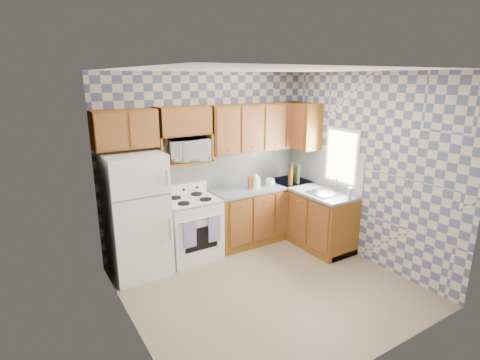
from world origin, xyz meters
name	(u,v)px	position (x,y,z in m)	size (l,w,h in m)	color
floor	(267,286)	(0.00, 0.00, 0.00)	(3.40, 3.40, 0.00)	#78694F
back_wall	(208,162)	(0.00, 1.60, 1.35)	(3.40, 0.02, 2.70)	#50587B
right_wall	(365,169)	(1.70, 0.00, 1.35)	(0.02, 3.20, 2.70)	#50587B
backsplash_back	(231,168)	(0.40, 1.59, 1.20)	(2.60, 0.01, 0.56)	white
backsplash_right	(324,168)	(1.69, 0.80, 1.20)	(0.01, 1.60, 0.56)	white
refrigerator	(136,215)	(-1.27, 1.25, 0.84)	(0.75, 0.70, 1.68)	white
stove_body	(192,229)	(-0.47, 1.28, 0.45)	(0.76, 0.65, 0.90)	white
cooktop	(190,200)	(-0.47, 1.28, 0.91)	(0.76, 0.65, 0.03)	silver
backguard	(183,189)	(-0.47, 1.55, 1.00)	(0.76, 0.08, 0.17)	white
dish_towel_left	(190,234)	(-0.65, 0.93, 0.54)	(0.18, 0.03, 0.39)	navy
dish_towel_right	(214,228)	(-0.27, 0.93, 0.54)	(0.18, 0.03, 0.39)	navy
base_cabinets_back	(262,213)	(0.82, 1.30, 0.44)	(1.75, 0.60, 0.88)	brown
base_cabinets_right	(308,215)	(1.40, 0.80, 0.44)	(0.60, 1.60, 0.88)	brown
countertop_back	(263,186)	(0.82, 1.30, 0.90)	(1.77, 0.63, 0.04)	slate
countertop_right	(310,189)	(1.40, 0.80, 0.90)	(0.63, 1.60, 0.04)	slate
upper_cabinets_back	(259,127)	(0.82, 1.44, 1.85)	(1.75, 0.33, 0.74)	brown
upper_cabinets_fridge	(125,129)	(-1.29, 1.44, 1.97)	(0.82, 0.33, 0.50)	brown
upper_cabinets_right	(300,125)	(1.53, 1.25, 1.85)	(0.33, 0.70, 0.74)	brown
microwave_shelf	(185,162)	(-0.47, 1.44, 1.44)	(0.80, 0.33, 0.03)	brown
microwave	(188,149)	(-0.39, 1.46, 1.61)	(0.57, 0.39, 0.32)	white
sink	(326,193)	(1.40, 0.45, 0.93)	(0.48, 0.40, 0.03)	#B7B7BC
window	(341,157)	(1.69, 0.45, 1.45)	(0.02, 0.66, 0.86)	white
bottle_0	(291,174)	(1.26, 1.13, 1.08)	(0.07, 0.07, 0.33)	black
bottle_1	(298,175)	(1.36, 1.07, 1.07)	(0.07, 0.07, 0.31)	black
bottle_2	(296,174)	(1.41, 1.17, 1.06)	(0.07, 0.07, 0.28)	#4F280B
bottle_3	(290,178)	(1.19, 1.05, 1.05)	(0.07, 0.07, 0.26)	#4F280B
knife_block	(251,183)	(0.55, 1.23, 1.02)	(0.09, 0.09, 0.20)	brown
electric_kettle	(255,183)	(0.63, 1.22, 1.01)	(0.15, 0.15, 0.19)	white
food_containers	(270,182)	(0.93, 1.24, 0.97)	(0.16, 0.16, 0.11)	beige
soap_bottle	(350,193)	(1.48, 0.05, 1.01)	(0.06, 0.06, 0.17)	beige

